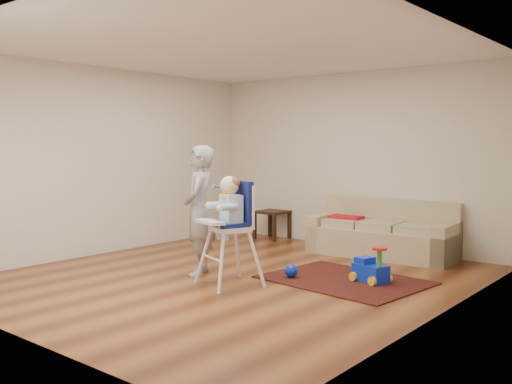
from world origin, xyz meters
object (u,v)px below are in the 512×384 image
Objects in this scene: ride_on_toy at (371,264)px; high_chair at (230,233)px; side_table at (272,225)px; toy_ball at (291,271)px; sofa at (382,229)px; adult at (199,210)px.

high_chair is at bearing -122.47° from ride_on_toy.
side_table is at bearing 162.42° from ride_on_toy.
high_chair is (-0.35, -0.70, 0.51)m from toy_ball.
sofa reaches higher than ride_on_toy.
side_table is 0.30× the size of adult.
adult reaches higher than side_table.
ride_on_toy is (0.64, -1.54, -0.17)m from sofa.
toy_ball is at bearing 83.40° from high_chair.
ride_on_toy is at bearing -70.87° from sofa.
toy_ball is 0.10× the size of adult.
high_chair is (-1.18, -1.11, 0.38)m from ride_on_toy.
adult is at bearing -70.71° from side_table.
ride_on_toy is 2.68× the size of toy_ball.
ride_on_toy is 0.93m from toy_ball.
side_table is 1.14× the size of ride_on_toy.
sofa is 4.36× the size of side_table.
ride_on_toy is at bearing -32.00° from side_table.
sofa is 2.14m from side_table.
adult is at bearing -175.06° from high_chair.
toy_ball is at bearing -139.79° from ride_on_toy.
side_table is 3.06× the size of toy_ball.
side_table is 2.88m from adult.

